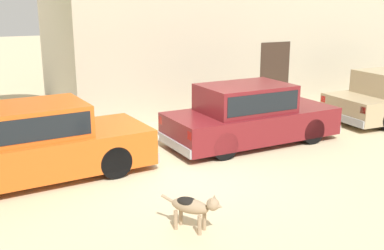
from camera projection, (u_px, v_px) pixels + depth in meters
ground_plane at (187, 171)px, 9.50m from camera, size 80.00×80.00×0.00m
parked_sedan_nearest at (34, 143)px, 8.95m from camera, size 4.67×2.03×1.47m
parked_sedan_second at (249, 114)px, 11.20m from camera, size 4.36×1.82×1.45m
stray_dog_spotted at (193, 206)px, 6.97m from camera, size 0.68×0.85×0.62m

